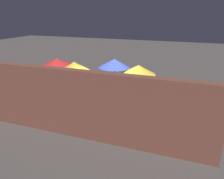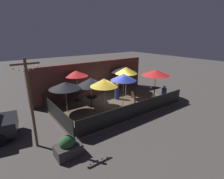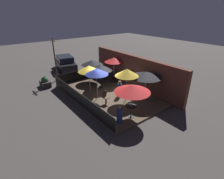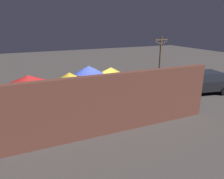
# 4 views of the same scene
# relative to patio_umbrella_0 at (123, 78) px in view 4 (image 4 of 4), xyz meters

# --- Properties ---
(ground_plane) EXTENTS (60.00, 60.00, 0.00)m
(ground_plane) POSITION_rel_patio_umbrella_0_xyz_m (1.55, -0.44, -1.91)
(ground_plane) COLOR #423D3A
(patio_deck) EXTENTS (8.61, 5.24, 0.12)m
(patio_deck) POSITION_rel_patio_umbrella_0_xyz_m (1.55, -0.44, -1.85)
(patio_deck) COLOR brown
(patio_deck) RESTS_ON ground_plane
(building_wall) EXTENTS (10.21, 0.36, 2.84)m
(building_wall) POSITION_rel_patio_umbrella_0_xyz_m (1.55, 2.41, -0.49)
(building_wall) COLOR brown
(building_wall) RESTS_ON ground_plane
(fence_front) EXTENTS (8.41, 0.05, 0.95)m
(fence_front) POSITION_rel_patio_umbrella_0_xyz_m (1.55, -3.02, -1.32)
(fence_front) COLOR black
(fence_front) RESTS_ON patio_deck
(fence_side_left) EXTENTS (0.05, 5.04, 0.95)m
(fence_side_left) POSITION_rel_patio_umbrella_0_xyz_m (-2.71, -0.44, -1.32)
(fence_side_left) COLOR black
(fence_side_left) RESTS_ON patio_deck
(patio_umbrella_0) EXTENTS (2.01, 2.01, 2.05)m
(patio_umbrella_0) POSITION_rel_patio_umbrella_0_xyz_m (0.00, 0.00, 0.00)
(patio_umbrella_0) COLOR #B2B2B7
(patio_umbrella_0) RESTS_ON patio_deck
(patio_umbrella_1) EXTENTS (1.71, 1.71, 2.31)m
(patio_umbrella_1) POSITION_rel_patio_umbrella_0_xyz_m (-0.27, 1.67, 0.32)
(patio_umbrella_1) COLOR #B2B2B7
(patio_umbrella_1) RESTS_ON patio_deck
(patio_umbrella_2) EXTENTS (2.19, 2.19, 2.21)m
(patio_umbrella_2) POSITION_rel_patio_umbrella_0_xyz_m (5.11, -1.21, 0.20)
(patio_umbrella_2) COLOR #B2B2B7
(patio_umbrella_2) RESTS_ON patio_deck
(patio_umbrella_3) EXTENTS (1.77, 1.77, 2.22)m
(patio_umbrella_3) POSITION_rel_patio_umbrella_0_xyz_m (0.22, -1.24, 0.19)
(patio_umbrella_3) COLOR #B2B2B7
(patio_umbrella_3) RESTS_ON patio_deck
(patio_umbrella_4) EXTENTS (2.29, 2.29, 2.17)m
(patio_umbrella_4) POSITION_rel_patio_umbrella_0_xyz_m (3.93, 1.31, 0.18)
(patio_umbrella_4) COLOR #B2B2B7
(patio_umbrella_4) RESTS_ON patio_deck
(patio_umbrella_5) EXTENTS (1.71, 1.71, 2.44)m
(patio_umbrella_5) POSITION_rel_patio_umbrella_0_xyz_m (3.19, 0.09, 0.39)
(patio_umbrella_5) COLOR #B2B2B7
(patio_umbrella_5) RESTS_ON patio_deck
(patio_umbrella_6) EXTENTS (2.02, 2.02, 2.00)m
(patio_umbrella_6) POSITION_rel_patio_umbrella_0_xyz_m (-1.72, 0.25, -0.00)
(patio_umbrella_6) COLOR #B2B2B7
(patio_umbrella_6) RESTS_ON patio_deck
(patio_umbrella_7) EXTENTS (1.71, 1.71, 2.39)m
(patio_umbrella_7) POSITION_rel_patio_umbrella_0_xyz_m (1.62, -1.43, 0.37)
(patio_umbrella_7) COLOR #B2B2B7
(patio_umbrella_7) RESTS_ON patio_deck
(dining_table_0) EXTENTS (0.80, 0.80, 0.74)m
(dining_table_0) POSITION_rel_patio_umbrella_0_xyz_m (-0.00, 0.00, -1.21)
(dining_table_0) COLOR black
(dining_table_0) RESTS_ON patio_deck
(dining_table_1) EXTENTS (0.98, 0.98, 0.71)m
(dining_table_1) POSITION_rel_patio_umbrella_0_xyz_m (-0.27, 1.67, -1.22)
(dining_table_1) COLOR black
(dining_table_1) RESTS_ON patio_deck
(dining_table_2) EXTENTS (0.71, 0.71, 0.77)m
(dining_table_2) POSITION_rel_patio_umbrella_0_xyz_m (5.11, -1.21, -1.20)
(dining_table_2) COLOR black
(dining_table_2) RESTS_ON patio_deck
(patio_chair_0) EXTENTS (0.44, 0.44, 0.95)m
(patio_chair_0) POSITION_rel_patio_umbrella_0_xyz_m (2.68, -1.45, -1.27)
(patio_chair_0) COLOR #4C3828
(patio_chair_0) RESTS_ON patio_deck
(patio_chair_1) EXTENTS (0.48, 0.48, 0.93)m
(patio_chair_1) POSITION_rel_patio_umbrella_0_xyz_m (-1.59, 1.38, -1.28)
(patio_chair_1) COLOR #4C3828
(patio_chair_1) RESTS_ON patio_deck
(patron_0) EXTENTS (0.46, 0.46, 1.27)m
(patron_0) POSITION_rel_patio_umbrella_0_xyz_m (2.35, 0.16, -1.21)
(patron_0) COLOR navy
(patron_0) RESTS_ON patio_deck
(patron_1) EXTENTS (0.39, 0.39, 1.14)m
(patron_1) POSITION_rel_patio_umbrella_0_xyz_m (5.09, -2.16, -1.29)
(patron_1) COLOR navy
(patron_1) RESTS_ON patio_deck
(planter_box) EXTENTS (1.08, 0.75, 0.95)m
(planter_box) POSITION_rel_patio_umbrella_0_xyz_m (-3.36, -3.78, -1.51)
(planter_box) COLOR #332D2D
(planter_box) RESTS_ON ground_plane
(light_post) EXTENTS (1.10, 0.12, 4.08)m
(light_post) POSITION_rel_patio_umbrella_0_xyz_m (-4.26, -2.27, 0.36)
(light_post) COLOR brown
(light_post) RESTS_ON ground_plane
(parked_car_0) EXTENTS (4.31, 2.45, 1.62)m
(parked_car_0) POSITION_rel_patio_umbrella_0_xyz_m (-6.74, -0.27, -1.07)
(parked_car_0) COLOR black
(parked_car_0) RESTS_ON ground_plane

